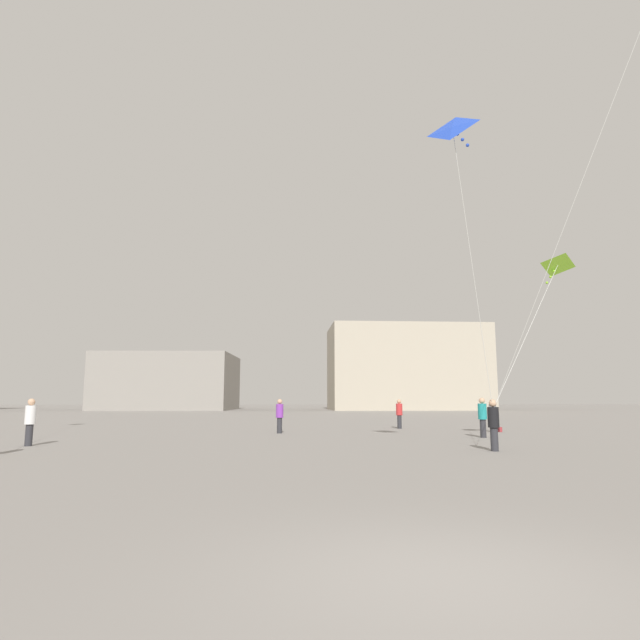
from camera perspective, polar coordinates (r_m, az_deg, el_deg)
ground_plane at (r=5.64m, az=13.38°, el=-25.37°), size 300.00×300.00×0.00m
person_in_grey at (r=28.65m, az=18.03°, el=-9.55°), size 0.36×0.36×1.65m
person_in_red at (r=30.73m, az=8.50°, el=-9.78°), size 0.36×0.36×1.64m
person_in_purple at (r=26.37m, az=-4.35°, el=-10.07°), size 0.36×0.36×1.65m
person_in_black at (r=18.30m, az=18.11°, el=-10.42°), size 0.36×0.36×1.64m
person_in_teal at (r=24.42m, az=17.03°, el=-9.78°), size 0.37×0.37×1.71m
person_in_white at (r=21.89m, az=-28.65°, el=-9.38°), size 0.36×0.36×1.67m
kite_cobalt_delta at (r=17.16m, az=14.11°, el=18.77°), size 2.46×3.13×8.67m
kite_lime_delta at (r=22.13m, az=24.00°, el=5.20°), size 4.24×2.48×5.69m
building_centre_hall at (r=84.36m, az=-15.84°, el=-6.44°), size 20.07×16.44×8.27m
building_right_hall at (r=82.70m, az=9.20°, el=-5.12°), size 23.24×13.34×12.59m
handbag_beside_flyer at (r=28.90m, az=18.68°, el=-11.06°), size 0.16×0.33×0.24m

